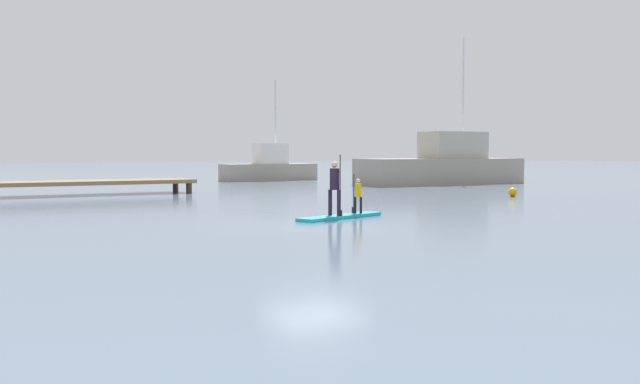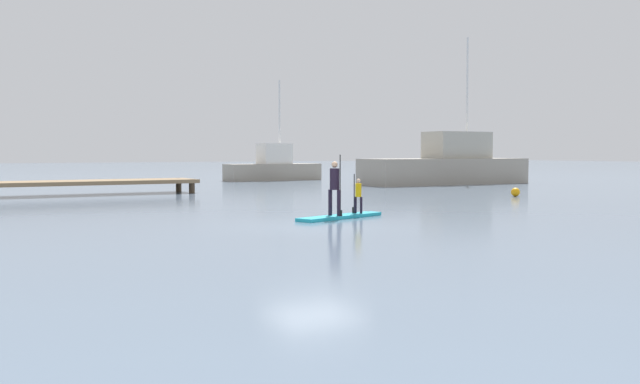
{
  "view_description": "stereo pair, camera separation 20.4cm",
  "coord_description": "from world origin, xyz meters",
  "px_view_note": "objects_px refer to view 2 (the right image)",
  "views": [
    {
      "loc": [
        -9.93,
        -17.12,
        1.99
      ],
      "look_at": [
        1.11,
        1.6,
        0.81
      ],
      "focal_mm": 41.46,
      "sensor_mm": 36.0,
      "label": 1
    },
    {
      "loc": [
        -9.76,
        -17.22,
        1.99
      ],
      "look_at": [
        1.11,
        1.6,
        0.81
      ],
      "focal_mm": 41.46,
      "sensor_mm": 36.0,
      "label": 2
    }
  ],
  "objects_px": {
    "paddler_adult": "(335,185)",
    "fishing_boat_white_large": "(447,166)",
    "paddleboard_near": "(341,217)",
    "mooring_buoy_near": "(515,192)",
    "motor_boat_small_navy": "(273,168)",
    "paddler_child_solo": "(358,194)"
  },
  "relations": [
    {
      "from": "paddleboard_near",
      "to": "motor_boat_small_navy",
      "type": "bearing_deg",
      "value": 67.59
    },
    {
      "from": "paddler_adult",
      "to": "paddler_child_solo",
      "type": "relative_size",
      "value": 1.5
    },
    {
      "from": "paddleboard_near",
      "to": "paddler_adult",
      "type": "distance_m",
      "value": 1.02
    },
    {
      "from": "paddler_child_solo",
      "to": "paddler_adult",
      "type": "bearing_deg",
      "value": -159.8
    },
    {
      "from": "paddleboard_near",
      "to": "mooring_buoy_near",
      "type": "bearing_deg",
      "value": 23.04
    },
    {
      "from": "fishing_boat_white_large",
      "to": "motor_boat_small_navy",
      "type": "distance_m",
      "value": 12.48
    },
    {
      "from": "paddler_child_solo",
      "to": "fishing_boat_white_large",
      "type": "relative_size",
      "value": 0.11
    },
    {
      "from": "paddler_adult",
      "to": "fishing_boat_white_large",
      "type": "bearing_deg",
      "value": 42.66
    },
    {
      "from": "fishing_boat_white_large",
      "to": "motor_boat_small_navy",
      "type": "relative_size",
      "value": 1.57
    },
    {
      "from": "paddleboard_near",
      "to": "mooring_buoy_near",
      "type": "xyz_separation_m",
      "value": [
        12.33,
        5.25,
        0.15
      ]
    },
    {
      "from": "paddleboard_near",
      "to": "paddler_child_solo",
      "type": "distance_m",
      "value": 1.05
    },
    {
      "from": "paddler_adult",
      "to": "paddler_child_solo",
      "type": "bearing_deg",
      "value": 20.2
    },
    {
      "from": "paddler_adult",
      "to": "mooring_buoy_near",
      "type": "distance_m",
      "value": 13.75
    },
    {
      "from": "motor_boat_small_navy",
      "to": "fishing_boat_white_large",
      "type": "bearing_deg",
      "value": -57.43
    },
    {
      "from": "paddler_adult",
      "to": "fishing_boat_white_large",
      "type": "distance_m",
      "value": 24.8
    },
    {
      "from": "fishing_boat_white_large",
      "to": "mooring_buoy_near",
      "type": "height_order",
      "value": "fishing_boat_white_large"
    },
    {
      "from": "motor_boat_small_navy",
      "to": "paddler_adult",
      "type": "bearing_deg",
      "value": -112.86
    },
    {
      "from": "paddleboard_near",
      "to": "motor_boat_small_navy",
      "type": "height_order",
      "value": "motor_boat_small_navy"
    },
    {
      "from": "paddleboard_near",
      "to": "fishing_boat_white_large",
      "type": "bearing_deg",
      "value": 42.94
    },
    {
      "from": "paddleboard_near",
      "to": "mooring_buoy_near",
      "type": "relative_size",
      "value": 8.7
    },
    {
      "from": "fishing_boat_white_large",
      "to": "mooring_buoy_near",
      "type": "bearing_deg",
      "value": -116.08
    },
    {
      "from": "mooring_buoy_near",
      "to": "paddler_child_solo",
      "type": "bearing_deg",
      "value": -156.77
    }
  ]
}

